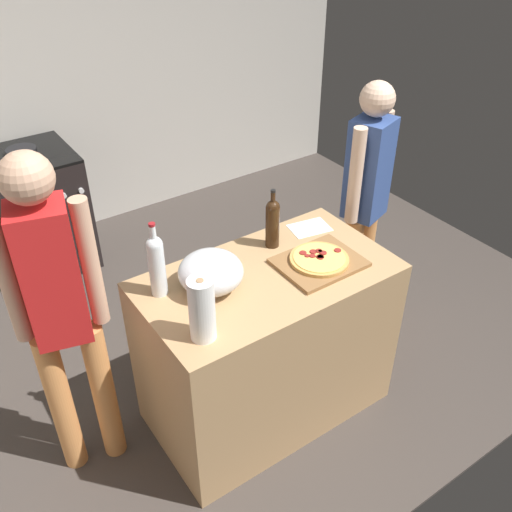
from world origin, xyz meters
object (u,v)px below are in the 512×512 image
(wine_bottle_clear, at_px, (156,263))
(person_in_stripes, at_px, (60,308))
(paper_towel_roll, at_px, (202,310))
(stove, at_px, (38,211))
(pizza, at_px, (319,259))
(mixing_bowl, at_px, (211,272))
(wine_bottle_amber, at_px, (273,221))
(person_in_red, at_px, (365,196))

(wine_bottle_clear, distance_m, person_in_stripes, 0.45)
(paper_towel_roll, distance_m, stove, 2.38)
(pizza, xyz_separation_m, wine_bottle_clear, (-0.74, 0.24, 0.14))
(paper_towel_roll, height_order, stove, paper_towel_roll)
(mixing_bowl, xyz_separation_m, wine_bottle_clear, (-0.21, 0.11, 0.08))
(mixing_bowl, relative_size, paper_towel_roll, 1.02)
(stove, bearing_deg, wine_bottle_amber, -69.61)
(paper_towel_roll, xyz_separation_m, stove, (-0.08, 2.30, -0.62))
(wine_bottle_clear, height_order, person_in_red, person_in_red)
(person_in_stripes, height_order, person_in_red, person_in_stripes)
(wine_bottle_clear, relative_size, stove, 0.40)
(mixing_bowl, bearing_deg, paper_towel_roll, -126.85)
(wine_bottle_clear, xyz_separation_m, stove, (-0.06, 1.93, -0.64))
(stove, bearing_deg, wine_bottle_clear, -88.22)
(mixing_bowl, bearing_deg, person_in_red, 11.42)
(wine_bottle_amber, bearing_deg, person_in_stripes, 177.71)
(person_in_stripes, bearing_deg, stove, 78.79)
(stove, xyz_separation_m, person_in_red, (1.47, -1.80, 0.47))
(pizza, distance_m, stove, 2.37)
(wine_bottle_clear, xyz_separation_m, person_in_stripes, (-0.43, 0.07, -0.10))
(pizza, height_order, mixing_bowl, mixing_bowl)
(mixing_bowl, bearing_deg, wine_bottle_amber, 16.50)
(mixing_bowl, relative_size, stove, 0.32)
(pizza, height_order, wine_bottle_clear, wine_bottle_clear)
(person_in_red, bearing_deg, person_in_stripes, -177.85)
(paper_towel_roll, distance_m, person_in_red, 1.49)
(wine_bottle_clear, bearing_deg, pizza, -17.95)
(paper_towel_roll, relative_size, stove, 0.32)
(stove, bearing_deg, paper_towel_roll, -88.09)
(mixing_bowl, distance_m, person_in_stripes, 0.66)
(wine_bottle_amber, bearing_deg, stove, 110.39)
(mixing_bowl, height_order, paper_towel_roll, paper_towel_roll)
(mixing_bowl, relative_size, person_in_red, 0.19)
(stove, bearing_deg, mixing_bowl, -82.41)
(person_in_stripes, bearing_deg, mixing_bowl, -15.08)
(pizza, relative_size, person_in_red, 0.18)
(pizza, xyz_separation_m, paper_towel_roll, (-0.72, -0.13, 0.11))
(mixing_bowl, height_order, wine_bottle_amber, wine_bottle_amber)
(person_in_stripes, bearing_deg, person_in_red, 2.15)
(paper_towel_roll, xyz_separation_m, person_in_stripes, (-0.45, 0.43, -0.08))
(wine_bottle_clear, bearing_deg, person_in_stripes, 171.05)
(wine_bottle_amber, relative_size, person_in_stripes, 0.19)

